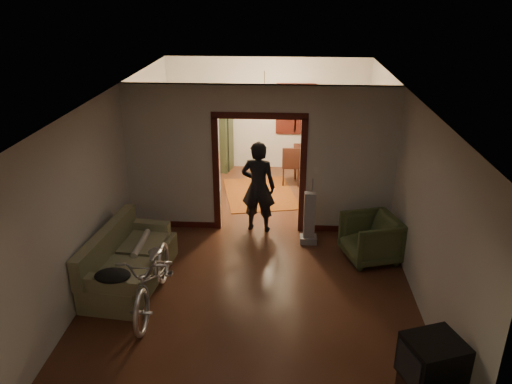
# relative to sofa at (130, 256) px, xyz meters

# --- Properties ---
(floor) EXTENTS (5.00, 8.50, 0.01)m
(floor) POSITION_rel_sofa_xyz_m (1.93, 1.27, -0.45)
(floor) COLOR #3B1E12
(floor) RESTS_ON ground
(ceiling) EXTENTS (5.00, 8.50, 0.01)m
(ceiling) POSITION_rel_sofa_xyz_m (1.93, 1.27, 2.35)
(ceiling) COLOR white
(ceiling) RESTS_ON floor
(wall_back) EXTENTS (5.00, 0.02, 2.80)m
(wall_back) POSITION_rel_sofa_xyz_m (1.93, 5.52, 0.95)
(wall_back) COLOR beige
(wall_back) RESTS_ON floor
(wall_left) EXTENTS (0.02, 8.50, 2.80)m
(wall_left) POSITION_rel_sofa_xyz_m (-0.57, 1.27, 0.95)
(wall_left) COLOR beige
(wall_left) RESTS_ON floor
(wall_right) EXTENTS (0.02, 8.50, 2.80)m
(wall_right) POSITION_rel_sofa_xyz_m (4.43, 1.27, 0.95)
(wall_right) COLOR beige
(wall_right) RESTS_ON floor
(partition_wall) EXTENTS (5.00, 0.14, 2.80)m
(partition_wall) POSITION_rel_sofa_xyz_m (1.93, 2.02, 0.95)
(partition_wall) COLOR beige
(partition_wall) RESTS_ON floor
(door_casing) EXTENTS (1.74, 0.20, 2.32)m
(door_casing) POSITION_rel_sofa_xyz_m (1.93, 2.02, 0.65)
(door_casing) COLOR #3B120D
(door_casing) RESTS_ON floor
(far_window) EXTENTS (0.98, 0.06, 1.28)m
(far_window) POSITION_rel_sofa_xyz_m (2.63, 5.48, 1.10)
(far_window) COLOR black
(far_window) RESTS_ON wall_back
(chandelier) EXTENTS (0.24, 0.24, 0.24)m
(chandelier) POSITION_rel_sofa_xyz_m (1.93, 3.77, 1.90)
(chandelier) COLOR #FFE0A5
(chandelier) RESTS_ON ceiling
(light_switch) EXTENTS (0.08, 0.01, 0.12)m
(light_switch) POSITION_rel_sofa_xyz_m (2.98, 1.95, 0.80)
(light_switch) COLOR silver
(light_switch) RESTS_ON partition_wall
(sofa) EXTENTS (1.10, 2.06, 0.91)m
(sofa) POSITION_rel_sofa_xyz_m (0.00, 0.00, 0.00)
(sofa) COLOR #696B47
(sofa) RESTS_ON floor
(rolled_paper) EXTENTS (0.10, 0.83, 0.10)m
(rolled_paper) POSITION_rel_sofa_xyz_m (0.10, 0.30, 0.08)
(rolled_paper) COLOR beige
(rolled_paper) RESTS_ON sofa
(jacket) EXTENTS (0.51, 0.38, 0.15)m
(jacket) POSITION_rel_sofa_xyz_m (0.05, -0.91, 0.23)
(jacket) COLOR black
(jacket) RESTS_ON sofa
(bicycle) EXTENTS (0.71, 1.96, 1.03)m
(bicycle) POSITION_rel_sofa_xyz_m (0.53, -0.61, 0.06)
(bicycle) COLOR silver
(bicycle) RESTS_ON floor
(armchair) EXTENTS (1.08, 1.07, 0.80)m
(armchair) POSITION_rel_sofa_xyz_m (3.90, 0.95, -0.06)
(armchair) COLOR #45512D
(armchair) RESTS_ON floor
(crt_tv) EXTENTS (0.72, 0.69, 0.50)m
(crt_tv) POSITION_rel_sofa_xyz_m (4.03, -2.42, 0.29)
(crt_tv) COLOR black
(crt_tv) RESTS_ON tv_stand
(vacuum) EXTENTS (0.35, 0.30, 1.00)m
(vacuum) POSITION_rel_sofa_xyz_m (2.87, 1.48, 0.05)
(vacuum) COLOR gray
(vacuum) RESTS_ON floor
(person) EXTENTS (0.71, 0.52, 1.78)m
(person) POSITION_rel_sofa_xyz_m (1.92, 1.96, 0.44)
(person) COLOR black
(person) RESTS_ON floor
(oriental_rug) EXTENTS (1.88, 2.24, 0.01)m
(oriental_rug) POSITION_rel_sofa_xyz_m (1.85, 3.71, -0.45)
(oriental_rug) COLOR #662B0F
(oriental_rug) RESTS_ON floor
(locker) EXTENTS (1.03, 0.74, 1.85)m
(locker) POSITION_rel_sofa_xyz_m (0.57, 5.30, 0.47)
(locker) COLOR #2F3922
(locker) RESTS_ON floor
(globe) EXTENTS (0.30, 0.30, 0.30)m
(globe) POSITION_rel_sofa_xyz_m (0.57, 5.30, 1.49)
(globe) COLOR #1E5972
(globe) RESTS_ON locker
(desk) EXTENTS (1.06, 0.69, 0.74)m
(desk) POSITION_rel_sofa_xyz_m (3.11, 4.92, -0.08)
(desk) COLOR black
(desk) RESTS_ON floor
(desk_chair) EXTENTS (0.46, 0.46, 0.95)m
(desk_chair) POSITION_rel_sofa_xyz_m (2.55, 4.38, 0.02)
(desk_chair) COLOR black
(desk_chair) RESTS_ON floor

